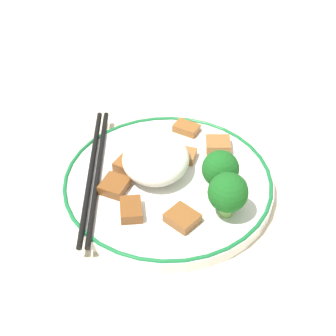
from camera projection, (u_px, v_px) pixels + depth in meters
ground_plane at (168, 189)px, 0.68m from camera, size 3.00×3.00×0.00m
plate at (168, 184)px, 0.68m from camera, size 0.25×0.25×0.02m
rice_mound at (156, 159)px, 0.67m from camera, size 0.08×0.09×0.04m
broccoli_back_left at (228, 193)px, 0.61m from camera, size 0.04×0.04×0.06m
broccoli_back_center at (220, 169)px, 0.64m from camera, size 0.04×0.04×0.05m
meat_near_front at (128, 165)px, 0.68m from camera, size 0.04×0.04×0.01m
meat_near_left at (218, 145)px, 0.71m from camera, size 0.03×0.03×0.01m
meat_near_right at (185, 155)px, 0.70m from camera, size 0.03×0.03×0.01m
meat_near_back at (182, 218)px, 0.62m from camera, size 0.04×0.04×0.01m
meat_on_rice_edge at (186, 128)px, 0.74m from camera, size 0.04×0.03×0.01m
meat_mid_left at (114, 186)px, 0.66m from camera, size 0.04×0.04×0.01m
meat_mid_right at (131, 210)px, 0.63m from camera, size 0.03×0.04×0.01m
chopsticks at (94, 173)px, 0.68m from camera, size 0.03×0.24×0.01m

